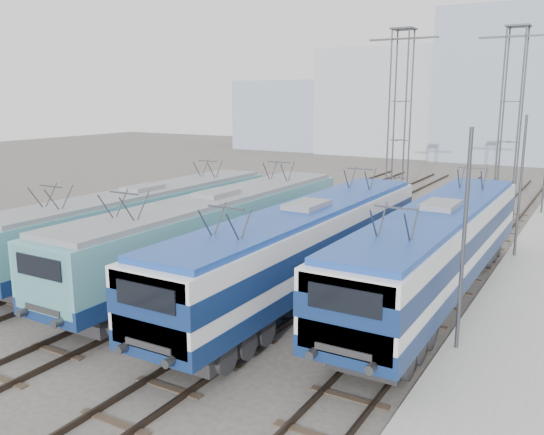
{
  "coord_description": "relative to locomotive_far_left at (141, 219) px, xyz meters",
  "views": [
    {
      "loc": [
        12.01,
        -15.05,
        7.87
      ],
      "look_at": [
        -0.88,
        7.0,
        2.44
      ],
      "focal_mm": 38.0,
      "sensor_mm": 36.0,
      "label": 1
    }
  ],
  "objects": [
    {
      "name": "mast_front",
      "position": [
        15.35,
        -2.76,
        1.35
      ],
      "size": [
        0.12,
        0.12,
        7.0
      ],
      "primitive_type": "cylinder",
      "color": "#3F4247",
      "rests_on": "ground"
    },
    {
      "name": "locomotive_far_right",
      "position": [
        13.5,
        1.66,
        0.17
      ],
      "size": [
        2.88,
        18.21,
        3.42
      ],
      "color": "navy",
      "rests_on": "ground"
    },
    {
      "name": "ground",
      "position": [
        6.75,
        -4.76,
        -2.15
      ],
      "size": [
        160.0,
        160.0,
        0.0
      ],
      "primitive_type": "plane",
      "color": "#514C47"
    },
    {
      "name": "catenary_tower_west",
      "position": [
        6.75,
        17.24,
        4.49
      ],
      "size": [
        4.5,
        1.2,
        12.0
      ],
      "color": "#3F4247",
      "rests_on": "ground"
    },
    {
      "name": "mast_mid",
      "position": [
        15.35,
        9.24,
        1.35
      ],
      "size": [
        0.12,
        0.12,
        7.0
      ],
      "primitive_type": "cylinder",
      "color": "#3F4247",
      "rests_on": "ground"
    },
    {
      "name": "catenary_tower_east",
      "position": [
        13.25,
        19.24,
        4.49
      ],
      "size": [
        4.5,
        1.2,
        12.0
      ],
      "color": "#3F4247",
      "rests_on": "ground"
    },
    {
      "name": "platform",
      "position": [
        16.95,
        3.24,
        -2.0
      ],
      "size": [
        4.0,
        70.0,
        0.3
      ],
      "primitive_type": "cube",
      "color": "#9E9E99",
      "rests_on": "ground"
    },
    {
      "name": "locomotive_center_left",
      "position": [
        4.5,
        -0.36,
        0.09
      ],
      "size": [
        2.85,
        18.01,
        3.39
      ],
      "color": "navy",
      "rests_on": "ground"
    },
    {
      "name": "building_far_west",
      "position": [
        -23.25,
        57.24,
        2.85
      ],
      "size": [
        14.0,
        10.0,
        10.0
      ],
      "primitive_type": "cube",
      "color": "#8D9AB0",
      "rests_on": "ground"
    },
    {
      "name": "building_west",
      "position": [
        -7.25,
        57.24,
        4.85
      ],
      "size": [
        18.0,
        12.0,
        14.0
      ],
      "primitive_type": "cube",
      "color": "#A4ADB7",
      "rests_on": "ground"
    },
    {
      "name": "locomotive_far_left",
      "position": [
        0.0,
        0.0,
        0.0
      ],
      "size": [
        2.72,
        17.19,
        3.23
      ],
      "color": "navy",
      "rests_on": "ground"
    },
    {
      "name": "building_center",
      "position": [
        10.75,
        57.24,
        6.85
      ],
      "size": [
        22.0,
        14.0,
        18.0
      ],
      "primitive_type": "cube",
      "color": "#8D9AB0",
      "rests_on": "ground"
    },
    {
      "name": "locomotive_center_right",
      "position": [
        9.0,
        -0.66,
        0.15
      ],
      "size": [
        2.84,
        17.98,
        3.38
      ],
      "color": "navy",
      "rests_on": "ground"
    }
  ]
}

